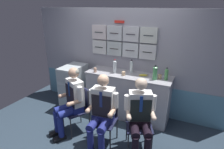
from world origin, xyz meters
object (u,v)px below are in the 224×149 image
Objects in this scene: snack_banana at (143,75)px; crew_member_by_counter at (140,115)px; folding_chair_left at (80,105)px; crew_member_left at (71,99)px; folding_chair_right at (105,114)px; crew_member_right at (102,110)px; sparkling_bottle_green at (166,74)px; folding_chair_by_counter at (139,118)px; paper_cup_tan at (95,70)px; service_trolley at (74,85)px.

crew_member_by_counter is at bearing -75.30° from snack_banana.
crew_member_by_counter reaches higher than folding_chair_left.
folding_chair_right is (0.64, 0.06, -0.16)m from crew_member_left.
crew_member_right reaches higher than snack_banana.
crew_member_right is at bearing -125.77° from sparkling_bottle_green.
folding_chair_by_counter is (1.17, 0.18, -0.16)m from crew_member_left.
folding_chair_left is at bearing -86.97° from paper_cup_tan.
snack_banana reaches higher than service_trolley.
folding_chair_by_counter is 0.23m from crew_member_by_counter.
folding_chair_left is at bearing 60.54° from crew_member_left.
crew_member_left is at bearing 171.64° from crew_member_right.
crew_member_right reaches higher than folding_chair_left.
snack_banana is (1.54, 0.15, 0.43)m from service_trolley.
crew_member_left is 1.00× the size of crew_member_right.
paper_cup_tan reaches higher than folding_chair_by_counter.
sparkling_bottle_green reaches higher than folding_chair_left.
folding_chair_right is 0.55m from folding_chair_by_counter.
crew_member_right reaches higher than paper_cup_tan.
crew_member_by_counter is (1.16, -0.11, 0.16)m from folding_chair_left.
folding_chair_left is 0.67× the size of crew_member_left.
crew_member_by_counter reaches higher than service_trolley.
crew_member_right is 5.28× the size of sparkling_bottle_green.
sparkling_bottle_green is (0.78, 0.90, 0.53)m from folding_chair_right.
service_trolley is 1.16× the size of folding_chair_right.
service_trolley is 10.68× the size of paper_cup_tan.
sparkling_bottle_green reaches higher than service_trolley.
crew_member_left reaches higher than service_trolley.
crew_member_by_counter is 1.44m from paper_cup_tan.
snack_banana is at bearing 44.28° from crew_member_left.
service_trolley is 0.78× the size of crew_member_by_counter.
folding_chair_left is 4.79× the size of snack_banana.
sparkling_bottle_green is (1.97, 0.14, 0.52)m from service_trolley.
folding_chair_by_counter is at bearing 114.34° from crew_member_by_counter.
folding_chair_by_counter is at bearing -77.21° from snack_banana.
sparkling_bottle_green is at bearing 49.03° from folding_chair_right.
crew_member_by_counter is (0.07, -0.15, 0.16)m from folding_chair_by_counter.
service_trolley is 0.93m from folding_chair_left.
crew_member_right is 0.60m from crew_member_by_counter.
folding_chair_left is 0.67× the size of crew_member_right.
paper_cup_tan reaches higher than service_trolley.
sparkling_bottle_green is at bearing 31.60° from folding_chair_left.
folding_chair_right is at bearing -130.97° from sparkling_bottle_green.
crew_member_by_counter reaches higher than sparkling_bottle_green.
folding_chair_left is 9.23× the size of paper_cup_tan.
sparkling_bottle_green is at bearing -0.89° from snack_banana.
snack_banana is at bearing 104.70° from crew_member_by_counter.
service_trolley is at bearing 142.68° from crew_member_right.
snack_banana is at bearing 11.54° from paper_cup_tan.
snack_banana is (-0.42, 0.01, -0.09)m from sparkling_bottle_green.
crew_member_left is 0.66m from crew_member_right.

